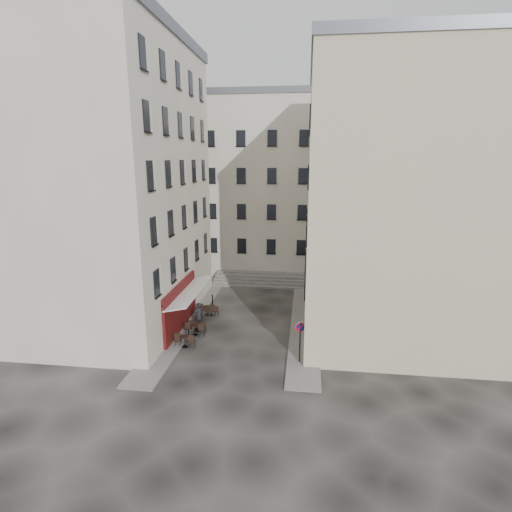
% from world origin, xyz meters
% --- Properties ---
extents(ground, '(90.00, 90.00, 0.00)m').
position_xyz_m(ground, '(0.00, 0.00, 0.00)').
color(ground, black).
rests_on(ground, ground).
extents(sidewalk_left, '(2.00, 22.00, 0.12)m').
position_xyz_m(sidewalk_left, '(-4.50, 4.00, 0.06)').
color(sidewalk_left, slate).
rests_on(sidewalk_left, ground).
extents(sidewalk_right, '(2.00, 18.00, 0.12)m').
position_xyz_m(sidewalk_right, '(4.50, 3.00, 0.06)').
color(sidewalk_right, slate).
rests_on(sidewalk_right, ground).
extents(building_left, '(12.20, 16.20, 20.60)m').
position_xyz_m(building_left, '(-10.50, 3.00, 10.31)').
color(building_left, beige).
rests_on(building_left, ground).
extents(building_right, '(12.20, 14.20, 18.60)m').
position_xyz_m(building_right, '(10.50, 3.50, 9.31)').
color(building_right, beige).
rests_on(building_right, ground).
extents(building_back, '(18.20, 10.20, 18.60)m').
position_xyz_m(building_back, '(-1.00, 19.00, 9.31)').
color(building_back, beige).
rests_on(building_back, ground).
extents(cafe_storefront, '(1.74, 7.30, 3.50)m').
position_xyz_m(cafe_storefront, '(-4.32, 1.00, 1.88)').
color(cafe_storefront, '#4D0B12').
rests_on(cafe_storefront, ground).
extents(stone_steps, '(9.00, 3.15, 0.80)m').
position_xyz_m(stone_steps, '(0.00, 12.57, 0.40)').
color(stone_steps, slate).
rests_on(stone_steps, ground).
extents(bollard_near, '(0.12, 0.12, 0.98)m').
position_xyz_m(bollard_near, '(-3.25, -1.00, 0.53)').
color(bollard_near, black).
rests_on(bollard_near, ground).
extents(bollard_mid, '(0.12, 0.12, 0.98)m').
position_xyz_m(bollard_mid, '(-3.25, 2.50, 0.53)').
color(bollard_mid, black).
rests_on(bollard_mid, ground).
extents(bollard_far, '(0.12, 0.12, 0.98)m').
position_xyz_m(bollard_far, '(-3.25, 6.00, 0.53)').
color(bollard_far, black).
rests_on(bollard_far, ground).
extents(no_parking_sign, '(0.60, 0.18, 2.68)m').
position_xyz_m(no_parking_sign, '(4.25, -2.92, 1.90)').
color(no_parking_sign, black).
rests_on(no_parking_sign, ground).
extents(bistro_table_a, '(1.38, 0.65, 0.97)m').
position_xyz_m(bistro_table_a, '(-3.28, -1.76, 0.49)').
color(bistro_table_a, black).
rests_on(bistro_table_a, ground).
extents(bistro_table_b, '(1.39, 0.65, 0.97)m').
position_xyz_m(bistro_table_b, '(-3.11, 0.09, 0.50)').
color(bistro_table_b, black).
rests_on(bistro_table_b, ground).
extents(bistro_table_c, '(1.20, 0.56, 0.84)m').
position_xyz_m(bistro_table_c, '(-3.07, 0.79, 0.43)').
color(bistro_table_c, black).
rests_on(bistro_table_c, ground).
extents(bistro_table_d, '(1.37, 0.64, 0.96)m').
position_xyz_m(bistro_table_d, '(-3.16, 3.80, 0.49)').
color(bistro_table_d, black).
rests_on(bistro_table_d, ground).
extents(bistro_table_e, '(1.16, 0.54, 0.81)m').
position_xyz_m(bistro_table_e, '(-2.80, 3.81, 0.42)').
color(bistro_table_e, black).
rests_on(bistro_table_e, ground).
extents(pedestrian, '(0.85, 0.81, 1.96)m').
position_xyz_m(pedestrian, '(-3.20, 1.41, 0.98)').
color(pedestrian, black).
rests_on(pedestrian, ground).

